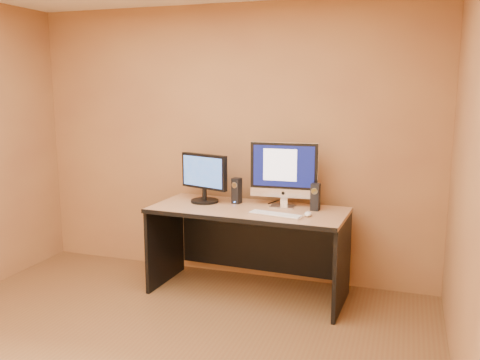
# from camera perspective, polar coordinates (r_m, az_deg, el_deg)

# --- Properties ---
(walls) EXTENTS (4.00, 4.00, 2.60)m
(walls) POSITION_cam_1_polar(r_m,az_deg,el_deg) (3.12, -13.70, 0.24)
(walls) COLOR #A17241
(walls) RESTS_ON ground
(desk) EXTENTS (1.74, 0.83, 0.79)m
(desk) POSITION_cam_1_polar(r_m,az_deg,el_deg) (4.56, 0.89, -8.03)
(desk) COLOR tan
(desk) RESTS_ON ground
(imac) EXTENTS (0.62, 0.25, 0.59)m
(imac) POSITION_cam_1_polar(r_m,az_deg,el_deg) (4.47, 4.88, 0.66)
(imac) COLOR #BABABF
(imac) RESTS_ON desk
(second_monitor) EXTENTS (0.57, 0.40, 0.45)m
(second_monitor) POSITION_cam_1_polar(r_m,az_deg,el_deg) (4.66, -4.03, 0.19)
(second_monitor) COLOR black
(second_monitor) RESTS_ON desk
(speaker_left) EXTENTS (0.09, 0.09, 0.23)m
(speaker_left) POSITION_cam_1_polar(r_m,az_deg,el_deg) (4.62, -0.37, -1.21)
(speaker_left) COLOR black
(speaker_left) RESTS_ON desk
(speaker_right) EXTENTS (0.08, 0.08, 0.23)m
(speaker_right) POSITION_cam_1_polar(r_m,az_deg,el_deg) (4.40, 8.46, -1.90)
(speaker_right) COLOR black
(speaker_right) RESTS_ON desk
(keyboard) EXTENTS (0.47, 0.20, 0.02)m
(keyboard) POSITION_cam_1_polar(r_m,az_deg,el_deg) (4.21, 4.00, -3.88)
(keyboard) COLOR silver
(keyboard) RESTS_ON desk
(mouse) EXTENTS (0.07, 0.11, 0.04)m
(mouse) POSITION_cam_1_polar(r_m,az_deg,el_deg) (4.22, 7.64, -3.79)
(mouse) COLOR white
(mouse) RESTS_ON desk
(cable_a) EXTENTS (0.05, 0.23, 0.01)m
(cable_a) POSITION_cam_1_polar(r_m,az_deg,el_deg) (4.65, 5.18, -2.59)
(cable_a) COLOR black
(cable_a) RESTS_ON desk
(cable_b) EXTENTS (0.07, 0.19, 0.01)m
(cable_b) POSITION_cam_1_polar(r_m,az_deg,el_deg) (4.69, 3.85, -2.46)
(cable_b) COLOR black
(cable_b) RESTS_ON desk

